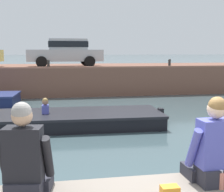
# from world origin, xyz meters

# --- Properties ---
(ground_plane) EXTENTS (400.00, 400.00, 0.00)m
(ground_plane) POSITION_xyz_m (0.00, 6.28, 0.00)
(ground_plane) COLOR #3D5156
(far_quay_wall) EXTENTS (60.00, 6.00, 1.50)m
(far_quay_wall) POSITION_xyz_m (0.00, 15.55, 0.75)
(far_quay_wall) COLOR brown
(far_quay_wall) RESTS_ON ground
(far_wall_coping) EXTENTS (60.00, 0.24, 0.08)m
(far_wall_coping) POSITION_xyz_m (0.00, 12.67, 1.54)
(far_wall_coping) COLOR #925F4C
(far_wall_coping) RESTS_ON far_quay_wall
(motorboat_passing) EXTENTS (6.83, 2.21, 0.93)m
(motorboat_passing) POSITION_xyz_m (-1.07, 6.32, 0.23)
(motorboat_passing) COLOR black
(motorboat_passing) RESTS_ON ground
(car_left_inner_silver) EXTENTS (4.21, 2.07, 1.54)m
(car_left_inner_silver) POSITION_xyz_m (-0.74, 14.56, 2.34)
(car_left_inner_silver) COLOR #B7BABC
(car_left_inner_silver) RESTS_ON far_quay_wall
(mooring_bollard_mid) EXTENTS (0.15, 0.15, 0.45)m
(mooring_bollard_mid) POSITION_xyz_m (-1.68, 12.80, 1.74)
(mooring_bollard_mid) COLOR #2D2B28
(mooring_bollard_mid) RESTS_ON far_quay_wall
(mooring_bollard_east) EXTENTS (0.15, 0.15, 0.45)m
(mooring_bollard_east) POSITION_xyz_m (4.75, 12.80, 1.74)
(mooring_bollard_east) COLOR #2D2B28
(mooring_bollard_east) RESTS_ON far_quay_wall
(person_seated_left) EXTENTS (0.57, 0.57, 0.97)m
(person_seated_left) POSITION_xyz_m (-1.58, -0.32, 1.30)
(person_seated_left) COLOR #282833
(person_seated_left) RESTS_ON near_quay
(person_seated_right) EXTENTS (0.54, 0.53, 0.97)m
(person_seated_right) POSITION_xyz_m (0.39, -0.32, 1.30)
(person_seated_right) COLOR #282833
(person_seated_right) RESTS_ON near_quay
(bottle_drink) EXTENTS (0.06, 0.06, 0.20)m
(bottle_drink) POSITION_xyz_m (0.42, -0.49, 1.02)
(bottle_drink) COLOR #E07F6B
(bottle_drink) RESTS_ON near_quay
(snack_bag) EXTENTS (0.18, 0.12, 0.10)m
(snack_bag) POSITION_xyz_m (-0.17, -0.54, 0.98)
(snack_bag) COLOR orange
(snack_bag) RESTS_ON near_quay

